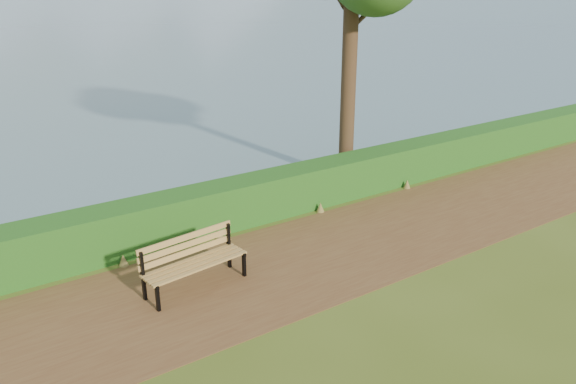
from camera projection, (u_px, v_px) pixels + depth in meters
ground at (319, 263)px, 11.00m from camera, size 140.00×140.00×0.00m
path at (310, 257)px, 11.23m from camera, size 40.00×3.40×0.01m
hedge at (251, 199)px, 12.84m from camera, size 32.00×0.85×1.00m
bench at (192, 258)px, 10.00m from camera, size 1.98×0.79×0.96m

